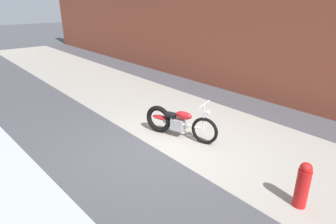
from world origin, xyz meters
TOP-DOWN VIEW (x-y plane):
  - ground_plane at (0.00, 0.00)m, footprint 80.00×80.00m
  - sidewalk_slab at (0.00, 1.75)m, footprint 36.00×3.50m
  - brick_building_wall at (0.00, 5.20)m, footprint 36.00×0.50m
  - motorcycle_red at (-0.38, 0.79)m, footprint 1.93×0.88m
  - fire_hydrant at (2.98, 0.62)m, footprint 0.22×0.22m

SIDE VIEW (x-z plane):
  - ground_plane at x=0.00m, z-range 0.00..0.00m
  - sidewalk_slab at x=0.00m, z-range 0.00..0.01m
  - motorcycle_red at x=-0.38m, z-range -0.12..0.91m
  - fire_hydrant at x=2.98m, z-range 0.00..0.84m
  - brick_building_wall at x=0.00m, z-range 0.00..4.81m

